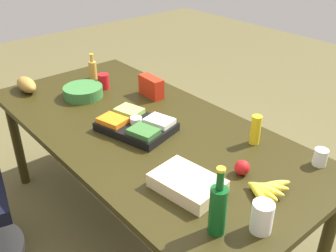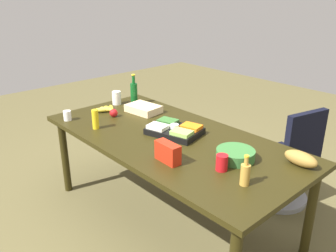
% 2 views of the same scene
% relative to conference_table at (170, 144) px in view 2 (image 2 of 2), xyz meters
% --- Properties ---
extents(ground_plane, '(10.00, 10.00, 0.00)m').
position_rel_conference_table_xyz_m(ground_plane, '(0.00, 0.00, -0.72)').
color(ground_plane, brown).
extents(conference_table, '(2.26, 1.09, 0.80)m').
position_rel_conference_table_xyz_m(conference_table, '(0.00, 0.00, 0.00)').
color(conference_table, black).
rests_on(conference_table, ground).
extents(office_chair, '(0.58, 0.58, 0.96)m').
position_rel_conference_table_xyz_m(office_chair, '(-0.53, -0.98, -0.36)').
color(office_chair, gray).
rests_on(office_chair, ground).
extents(red_solo_cup, '(0.10, 0.10, 0.11)m').
position_rel_conference_table_xyz_m(red_solo_cup, '(-0.65, 0.13, 0.13)').
color(red_solo_cup, red).
rests_on(red_solo_cup, conference_table).
extents(chip_bag_red, '(0.20, 0.09, 0.14)m').
position_rel_conference_table_xyz_m(chip_bag_red, '(-0.32, 0.31, 0.14)').
color(chip_bag_red, red).
rests_on(chip_bag_red, conference_table).
extents(bread_loaf, '(0.24, 0.12, 0.10)m').
position_rel_conference_table_xyz_m(bread_loaf, '(-0.96, -0.32, 0.12)').
color(bread_loaf, olive).
rests_on(bread_loaf, conference_table).
extents(wine_bottle, '(0.09, 0.09, 0.31)m').
position_rel_conference_table_xyz_m(wine_bottle, '(0.89, -0.31, 0.19)').
color(wine_bottle, '#0E4E1B').
rests_on(wine_bottle, conference_table).
extents(apple_red, '(0.09, 0.09, 0.08)m').
position_rel_conference_table_xyz_m(apple_red, '(0.70, 0.08, 0.11)').
color(apple_red, '#B61518').
rests_on(apple_red, conference_table).
extents(veggie_tray, '(0.48, 0.40, 0.09)m').
position_rel_conference_table_xyz_m(veggie_tray, '(0.01, -0.06, 0.11)').
color(veggie_tray, black).
rests_on(veggie_tray, conference_table).
extents(mayo_jar, '(0.10, 0.10, 0.14)m').
position_rel_conference_table_xyz_m(mayo_jar, '(1.00, -0.16, 0.14)').
color(mayo_jar, white).
rests_on(mayo_jar, conference_table).
extents(dressing_bottle, '(0.06, 0.06, 0.20)m').
position_rel_conference_table_xyz_m(dressing_bottle, '(-0.86, 0.17, 0.15)').
color(dressing_bottle, gold).
rests_on(dressing_bottle, conference_table).
extents(sheet_cake, '(0.35, 0.26, 0.07)m').
position_rel_conference_table_xyz_m(sheet_cake, '(0.61, -0.21, 0.11)').
color(sheet_cake, beige).
rests_on(sheet_cake, conference_table).
extents(mustard_bottle, '(0.07, 0.07, 0.17)m').
position_rel_conference_table_xyz_m(mustard_bottle, '(0.55, 0.36, 0.16)').
color(mustard_bottle, yellow).
rests_on(mustard_bottle, conference_table).
extents(salad_bowl, '(0.28, 0.28, 0.08)m').
position_rel_conference_table_xyz_m(salad_bowl, '(-0.62, -0.06, 0.11)').
color(salad_bowl, '#367033').
rests_on(salad_bowl, conference_table).
extents(banana_bunch, '(0.17, 0.25, 0.04)m').
position_rel_conference_table_xyz_m(banana_bunch, '(0.87, 0.04, 0.10)').
color(banana_bunch, yellow).
rests_on(banana_bunch, conference_table).
extents(paper_cup, '(0.08, 0.08, 0.09)m').
position_rel_conference_table_xyz_m(paper_cup, '(0.90, 0.44, 0.12)').
color(paper_cup, white).
rests_on(paper_cup, conference_table).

